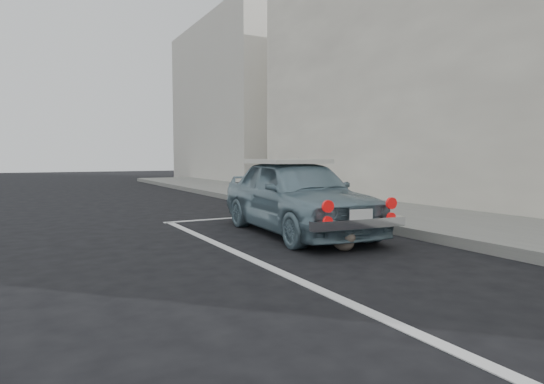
# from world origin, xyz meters

# --- Properties ---
(sidewalk) EXTENTS (2.80, 40.00, 0.15)m
(sidewalk) POSITION_xyz_m (3.20, 2.00, 0.07)
(sidewalk) COLOR slate
(sidewalk) RESTS_ON ground
(shop_building) EXTENTS (3.50, 18.00, 7.00)m
(shop_building) POSITION_xyz_m (6.33, 4.00, 3.49)
(shop_building) COLOR beige
(shop_building) RESTS_ON ground
(building_far) EXTENTS (3.50, 10.00, 8.00)m
(building_far) POSITION_xyz_m (6.35, 20.00, 4.00)
(building_far) COLOR beige
(building_far) RESTS_ON ground
(pline_front) EXTENTS (3.00, 0.12, 0.01)m
(pline_front) POSITION_xyz_m (0.50, 6.50, 0.00)
(pline_front) COLOR silver
(pline_front) RESTS_ON ground
(pline_side) EXTENTS (0.12, 7.00, 0.01)m
(pline_side) POSITION_xyz_m (-0.90, 3.00, 0.00)
(pline_side) COLOR silver
(pline_side) RESTS_ON ground
(retro_coupe) EXTENTS (1.71, 3.65, 1.21)m
(retro_coupe) POSITION_xyz_m (0.57, 4.38, 0.61)
(retro_coupe) COLOR gray
(retro_coupe) RESTS_ON ground
(cat) EXTENTS (0.30, 0.54, 0.29)m
(cat) POSITION_xyz_m (0.38, 2.89, 0.13)
(cat) COLOR #6A5F51
(cat) RESTS_ON ground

